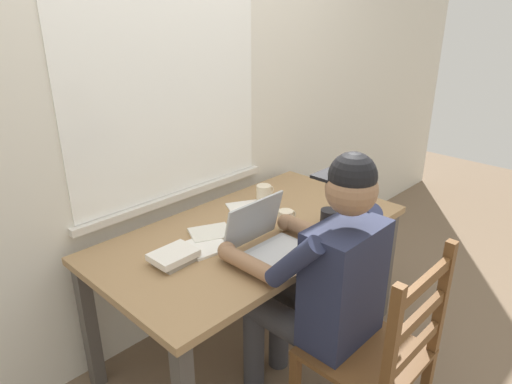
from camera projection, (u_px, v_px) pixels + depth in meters
ground_plane at (253, 345)px, 2.50m from camera, size 8.00×8.00×0.00m
back_wall at (183, 93)px, 2.32m from camera, size 6.00×0.08×2.60m
desk at (253, 244)px, 2.26m from camera, size 1.53×0.82×0.70m
seated_person at (321, 279)px, 1.87m from camera, size 0.50×0.60×1.25m
wooden_chair at (377, 357)px, 1.77m from camera, size 0.42×0.42×0.94m
laptop at (267, 242)px, 2.01m from camera, size 0.33×0.29×0.23m
computer_mouse at (312, 230)px, 2.19m from camera, size 0.06×0.10×0.03m
coffee_mug_white at (286, 219)px, 2.24m from camera, size 0.11×0.07×0.09m
coffee_mug_dark at (329, 218)px, 2.26m from camera, size 0.12×0.08×0.09m
coffee_mug_spare at (264, 194)px, 2.52m from camera, size 0.12×0.08×0.10m
book_stack_main at (174, 257)px, 1.94m from camera, size 0.19×0.14×0.05m
paper_pile_near_laptop at (253, 208)px, 2.46m from camera, size 0.31×0.28×0.01m
paper_pile_back_corner at (211, 233)px, 2.18m from camera, size 0.24×0.22×0.02m
paper_pile_side at (206, 246)px, 2.07m from camera, size 0.21×0.20×0.01m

